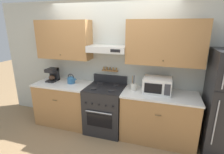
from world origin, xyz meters
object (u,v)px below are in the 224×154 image
object	(u,v)px
tea_kettle	(71,80)
microwave	(157,85)
stove_range	(105,109)
utensil_crock	(133,86)
coffee_maker	(53,74)

from	to	relation	value
tea_kettle	microwave	distance (m)	1.74
stove_range	microwave	size ratio (longest dim) A/B	2.21
stove_range	utensil_crock	size ratio (longest dim) A/B	3.82
utensil_crock	microwave	bearing A→B (deg)	2.38
coffee_maker	utensil_crock	xyz separation A→B (m)	(1.77, -0.03, -0.07)
stove_range	utensil_crock	distance (m)	0.75
microwave	utensil_crock	xyz separation A→B (m)	(-0.43, -0.02, -0.06)
stove_range	coffee_maker	distance (m)	1.36
stove_range	tea_kettle	xyz separation A→B (m)	(-0.77, 0.06, 0.52)
tea_kettle	microwave	bearing A→B (deg)	0.59
microwave	utensil_crock	world-z (taller)	utensil_crock
microwave	tea_kettle	bearing A→B (deg)	-179.41
utensil_crock	stove_range	bearing A→B (deg)	-173.97
coffee_maker	tea_kettle	bearing A→B (deg)	-3.66
tea_kettle	coffee_maker	bearing A→B (deg)	176.34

